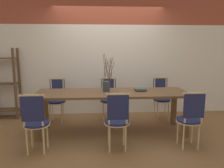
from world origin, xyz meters
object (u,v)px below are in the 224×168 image
object	(u,v)px
chair_far_center	(161,96)
book_stack	(141,89)
shelving_rack	(5,84)
vase_centerpiece	(106,85)
dining_table	(112,97)
chair_near_center	(190,117)

from	to	relation	value
chair_far_center	book_stack	size ratio (longest dim) A/B	3.90
book_stack	shelving_rack	xyz separation A→B (m)	(-2.88, 0.94, -0.02)
chair_far_center	vase_centerpiece	world-z (taller)	vase_centerpiece
vase_centerpiece	shelving_rack	world-z (taller)	shelving_rack
book_stack	shelving_rack	bearing A→B (deg)	161.92
dining_table	chair_far_center	size ratio (longest dim) A/B	3.01
chair_far_center	shelving_rack	xyz separation A→B (m)	(-3.48, 0.28, 0.28)
vase_centerpiece	book_stack	distance (m)	0.65
dining_table	book_stack	bearing A→B (deg)	8.83
chair_near_center	book_stack	distance (m)	1.08
dining_table	chair_near_center	distance (m)	1.40
chair_far_center	book_stack	world-z (taller)	chair_far_center
chair_far_center	shelving_rack	size ratio (longest dim) A/B	0.59
chair_near_center	vase_centerpiece	world-z (taller)	vase_centerpiece
chair_near_center	chair_far_center	xyz separation A→B (m)	(-0.02, 1.48, 0.00)
dining_table	vase_centerpiece	size ratio (longest dim) A/B	3.99
book_stack	shelving_rack	size ratio (longest dim) A/B	0.15
chair_far_center	shelving_rack	bearing A→B (deg)	-4.66
shelving_rack	chair_far_center	bearing A→B (deg)	-4.66
dining_table	vase_centerpiece	xyz separation A→B (m)	(-0.10, 0.08, 0.21)
book_stack	dining_table	bearing A→B (deg)	-171.17
vase_centerpiece	shelving_rack	size ratio (longest dim) A/B	0.45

